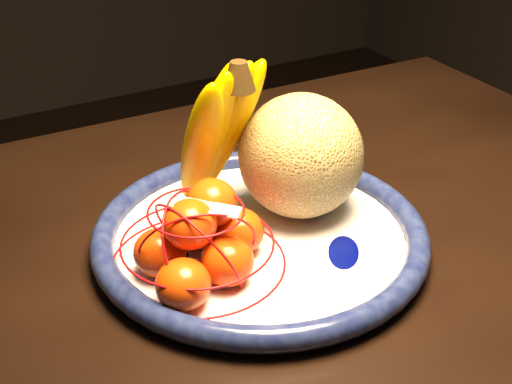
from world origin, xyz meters
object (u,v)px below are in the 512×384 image
fruit_bowl (260,236)px  mandarin_bag (200,241)px  dining_table (169,341)px  banana_bunch (212,131)px  cantaloupe (301,156)px

fruit_bowl → mandarin_bag: bearing=-164.3°
fruit_bowl → mandarin_bag: 0.10m
dining_table → fruit_bowl: 0.16m
dining_table → banana_bunch: 0.25m
dining_table → cantaloupe: 0.27m
dining_table → mandarin_bag: (0.04, -0.01, 0.13)m
fruit_bowl → dining_table: bearing=-173.6°
fruit_bowl → cantaloupe: 0.11m
cantaloupe → fruit_bowl: bearing=-158.8°
cantaloupe → mandarin_bag: cantaloupe is taller
mandarin_bag → banana_bunch: bearing=56.4°
fruit_bowl → cantaloupe: (0.07, 0.03, 0.08)m
dining_table → cantaloupe: cantaloupe is taller
mandarin_bag → dining_table: bearing=165.8°
dining_table → mandarin_bag: 0.14m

